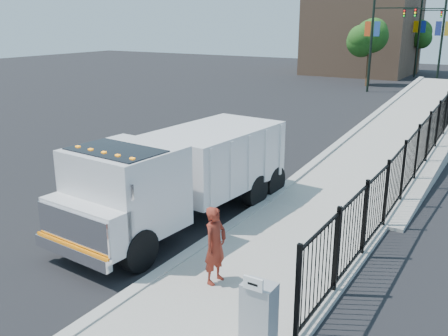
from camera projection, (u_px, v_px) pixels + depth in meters
The scene contains 15 objects.
ground at pixel (194, 255), 12.18m from camera, with size 120.00×120.00×0.00m, color black.
sidewalk at pixel (217, 316), 9.57m from camera, with size 3.55×12.00×0.12m, color #9E998E.
curb at pixel (140, 288), 10.52m from camera, with size 0.30×12.00×0.16m, color #ADAAA3.
ramp at pixel (416, 137), 24.24m from camera, with size 3.95×24.00×1.70m, color #9E998E.
iron_fence at pixel (436, 139), 20.00m from camera, with size 0.10×28.00×1.80m, color black.
truck at pixel (178, 173), 13.67m from camera, with size 3.03×7.84×2.63m.
worker at pixel (215, 245), 10.47m from camera, with size 0.62×0.41×1.70m, color maroon.
utility_cabinet at pixel (259, 317), 8.33m from camera, with size 0.55×0.40×1.25m, color gray.
arrow_sign at pixel (253, 284), 7.94m from camera, with size 0.35×0.04×0.22m, color white.
light_pole_0 at pixel (376, 35), 37.98m from camera, with size 3.77×0.22×8.00m.
light_pole_1 at pixel (438, 34), 39.34m from camera, with size 3.77×0.22×8.00m.
light_pole_2 at pixel (422, 31), 48.01m from camera, with size 3.78×0.22×8.00m.
tree_0 at pixel (371, 38), 41.67m from camera, with size 2.88×2.88×5.44m.
tree_2 at pixel (419, 35), 51.03m from camera, with size 2.45×2.45×5.23m.
building at pixel (363, 34), 51.55m from camera, with size 10.00×10.00×8.00m, color #8C664C.
Camera 1 is at (6.37, -9.07, 5.53)m, focal length 40.00 mm.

